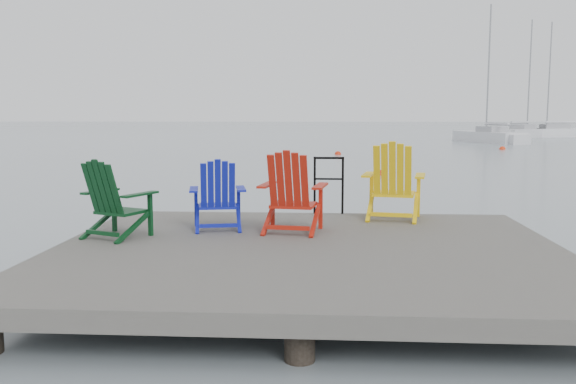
# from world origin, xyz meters

# --- Properties ---
(ground) EXTENTS (400.00, 400.00, 0.00)m
(ground) POSITION_xyz_m (0.00, 0.00, 0.00)
(ground) COLOR slate
(ground) RESTS_ON ground
(dock) EXTENTS (6.00, 5.00, 1.40)m
(dock) POSITION_xyz_m (0.00, 0.00, 0.35)
(dock) COLOR #33302D
(dock) RESTS_ON ground
(handrail) EXTENTS (0.48, 0.04, 0.90)m
(handrail) POSITION_xyz_m (0.25, 2.45, 1.04)
(handrail) COLOR black
(handrail) RESTS_ON dock
(chair_green) EXTENTS (0.95, 0.91, 0.98)m
(chair_green) POSITION_xyz_m (-2.46, 0.35, 0.99)
(chair_green) COLOR black
(chair_green) RESTS_ON dock
(chair_blue) EXTENTS (0.85, 0.80, 0.94)m
(chair_blue) POSITION_xyz_m (-1.25, 0.99, 0.98)
(chair_blue) COLOR #0F189F
(chair_blue) RESTS_ON dock
(chair_red) EXTENTS (0.93, 0.88, 1.07)m
(chair_red) POSITION_xyz_m (-0.24, 0.85, 1.04)
(chair_red) COLOR #A9190C
(chair_red) RESTS_ON dock
(chair_yellow) EXTENTS (1.01, 0.95, 1.14)m
(chair_yellow) POSITION_xyz_m (1.20, 1.95, 1.07)
(chair_yellow) COLOR yellow
(chair_yellow) RESTS_ON dock
(sailboat_near) EXTENTS (4.11, 7.94, 10.72)m
(sailboat_near) POSITION_xyz_m (12.70, 40.85, 0.36)
(sailboat_near) COLOR silver
(sailboat_near) RESTS_ON ground
(sailboat_mid) EXTENTS (7.08, 7.26, 11.16)m
(sailboat_mid) POSITION_xyz_m (18.82, 51.70, 0.36)
(sailboat_mid) COLOR silver
(sailboat_mid) RESTS_ON ground
(sailboat_far) EXTENTS (8.22, 3.26, 11.10)m
(sailboat_far) POSITION_xyz_m (21.77, 53.24, 0.36)
(sailboat_far) COLOR white
(sailboat_far) RESTS_ON ground
(buoy_a) EXTENTS (0.38, 0.38, 0.38)m
(buoy_a) POSITION_xyz_m (2.04, 14.03, 0.00)
(buoy_a) COLOR #BA120A
(buoy_a) RESTS_ON ground
(buoy_b) EXTENTS (0.35, 0.35, 0.35)m
(buoy_b) POSITION_xyz_m (0.82, 25.17, 0.00)
(buoy_b) COLOR red
(buoy_b) RESTS_ON ground
(buoy_c) EXTENTS (0.34, 0.34, 0.34)m
(buoy_c) POSITION_xyz_m (4.91, 37.78, 0.00)
(buoy_c) COLOR #C93C0B
(buoy_c) RESTS_ON ground
(buoy_d) EXTENTS (0.38, 0.38, 0.38)m
(buoy_d) POSITION_xyz_m (10.89, 30.68, 0.00)
(buoy_d) COLOR red
(buoy_d) RESTS_ON ground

